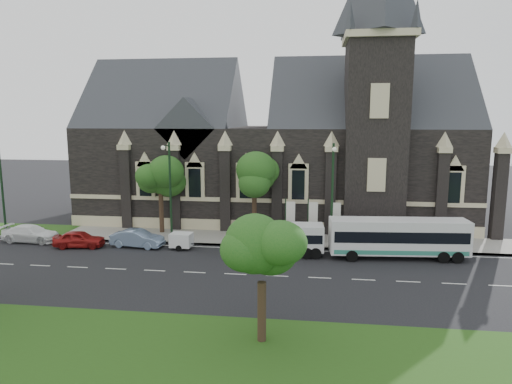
% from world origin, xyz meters
% --- Properties ---
extents(ground, '(160.00, 160.00, 0.00)m').
position_xyz_m(ground, '(0.00, 0.00, 0.00)').
color(ground, black).
rests_on(ground, ground).
extents(sidewalk, '(80.00, 5.00, 0.15)m').
position_xyz_m(sidewalk, '(0.00, 9.50, 0.07)').
color(sidewalk, gray).
rests_on(sidewalk, ground).
extents(museum, '(40.00, 17.70, 29.90)m').
position_xyz_m(museum, '(5.12, 18.78, 8.17)').
color(museum, black).
rests_on(museum, ground).
extents(tree_park_east, '(3.40, 3.40, 6.28)m').
position_xyz_m(tree_park_east, '(6.18, -9.32, 4.62)').
color(tree_park_east, black).
rests_on(tree_park_east, ground).
extents(tree_walk_right, '(4.08, 4.08, 7.80)m').
position_xyz_m(tree_walk_right, '(3.21, 10.71, 5.82)').
color(tree_walk_right, black).
rests_on(tree_walk_right, ground).
extents(tree_walk_left, '(3.91, 3.91, 7.64)m').
position_xyz_m(tree_walk_left, '(-5.80, 10.70, 5.73)').
color(tree_walk_left, black).
rests_on(tree_walk_left, ground).
extents(street_lamp_near, '(0.36, 1.88, 9.00)m').
position_xyz_m(street_lamp_near, '(10.00, 7.09, 5.11)').
color(street_lamp_near, black).
rests_on(street_lamp_near, ground).
extents(street_lamp_mid, '(0.36, 1.88, 9.00)m').
position_xyz_m(street_lamp_mid, '(-4.00, 7.09, 5.11)').
color(street_lamp_mid, black).
rests_on(street_lamp_mid, ground).
extents(street_lamp_far, '(0.36, 1.88, 9.00)m').
position_xyz_m(street_lamp_far, '(-20.00, 7.09, 5.11)').
color(street_lamp_far, black).
rests_on(street_lamp_far, ground).
extents(banner_flag_left, '(0.90, 0.10, 4.00)m').
position_xyz_m(banner_flag_left, '(6.29, 9.00, 2.38)').
color(banner_flag_left, black).
rests_on(banner_flag_left, ground).
extents(banner_flag_center, '(0.90, 0.10, 4.00)m').
position_xyz_m(banner_flag_center, '(8.29, 9.00, 2.38)').
color(banner_flag_center, black).
rests_on(banner_flag_center, ground).
extents(banner_flag_right, '(0.90, 0.10, 4.00)m').
position_xyz_m(banner_flag_right, '(10.29, 9.00, 2.38)').
color(banner_flag_right, black).
rests_on(banner_flag_right, ground).
extents(tour_coach, '(10.91, 3.23, 3.14)m').
position_xyz_m(tour_coach, '(15.19, 5.40, 1.72)').
color(tour_coach, silver).
rests_on(tour_coach, ground).
extents(shuttle_bus, '(6.73, 2.78, 2.54)m').
position_xyz_m(shuttle_bus, '(6.03, 5.10, 1.48)').
color(shuttle_bus, silver).
rests_on(shuttle_bus, ground).
extents(box_trailer, '(2.62, 1.54, 1.38)m').
position_xyz_m(box_trailer, '(-2.63, 5.66, 0.78)').
color(box_trailer, silver).
rests_on(box_trailer, ground).
extents(sedan, '(4.74, 2.09, 1.51)m').
position_xyz_m(sedan, '(-6.59, 5.79, 0.76)').
color(sedan, '#7F95B7').
rests_on(sedan, ground).
extents(car_far_red, '(4.46, 2.29, 1.45)m').
position_xyz_m(car_far_red, '(-11.52, 5.03, 0.73)').
color(car_far_red, maroon).
rests_on(car_far_red, ground).
extents(car_far_white, '(5.22, 2.24, 1.50)m').
position_xyz_m(car_far_white, '(-16.73, 6.17, 0.75)').
color(car_far_white, white).
rests_on(car_far_white, ground).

